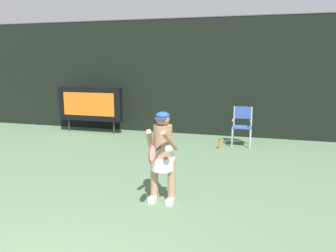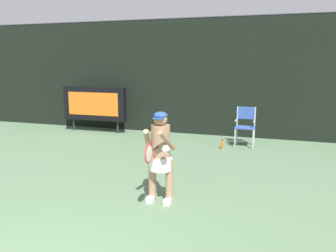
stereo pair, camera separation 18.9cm
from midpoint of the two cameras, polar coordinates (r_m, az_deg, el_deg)
backdrop_screen at (r=10.82m, az=3.82°, el=8.14°), size 18.00×0.12×3.66m
scoreboard at (r=11.38m, az=-13.47°, el=3.64°), size 2.20×0.21×1.50m
umpire_chair at (r=9.55m, az=11.83°, el=0.38°), size 0.52×0.44×1.08m
water_bottle at (r=9.20m, az=8.12°, el=-3.04°), size 0.07×0.07×0.27m
tennis_player at (r=5.55m, az=-1.88°, el=-4.57°), size 0.52×0.59×1.52m
tennis_racket at (r=5.04m, az=-3.65°, el=-4.54°), size 0.03×0.60×0.31m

